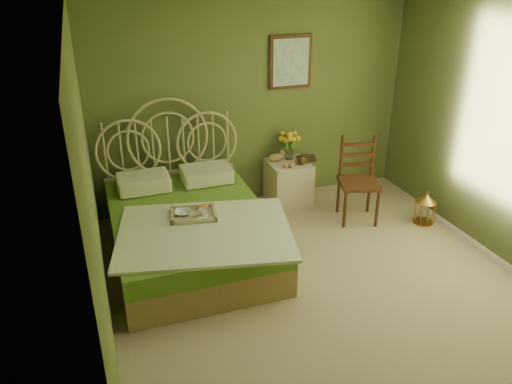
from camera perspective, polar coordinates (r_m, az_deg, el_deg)
name	(u,v)px	position (r m, az deg, el deg)	size (l,w,h in m)	color
floor	(330,293)	(4.89, 8.49, -11.38)	(4.50, 4.50, 0.00)	tan
ceiling	(353,2)	(3.96, 11.02, 20.52)	(4.50, 4.50, 0.00)	silver
wall_back	(254,101)	(6.22, -0.26, 10.33)	(4.00, 4.00, 0.00)	#606937
wall_left	(93,201)	(3.79, -18.16, -1.01)	(4.50, 4.50, 0.00)	#606937
wall_art	(291,62)	(6.26, 3.97, 14.58)	(0.54, 0.04, 0.64)	#3C1C10
bed	(189,227)	(5.33, -7.62, -3.99)	(1.85, 2.34, 1.45)	#A58752
nightstand	(288,177)	(6.40, 3.73, 1.73)	(0.51, 0.51, 0.99)	beige
chair	(356,174)	(6.06, 11.37, 2.00)	(0.56, 0.56, 1.01)	#3C1C10
birdcage	(425,209)	(6.28, 18.76, -1.84)	(0.25, 0.25, 0.37)	#B07638
book_lower	(301,160)	(6.39, 5.21, 3.71)	(0.16, 0.22, 0.02)	#381E0F
book_upper	(301,158)	(6.38, 5.21, 3.89)	(0.18, 0.25, 0.02)	#472819
cereal_bowl	(183,213)	(5.06, -8.38, -2.35)	(0.16, 0.16, 0.04)	white
coffee_cup	(203,213)	(4.99, -6.11, -2.40)	(0.08, 0.08, 0.08)	white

